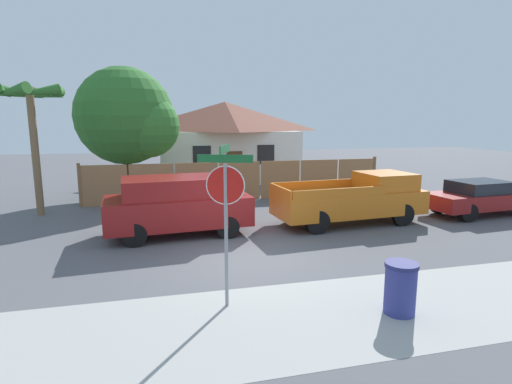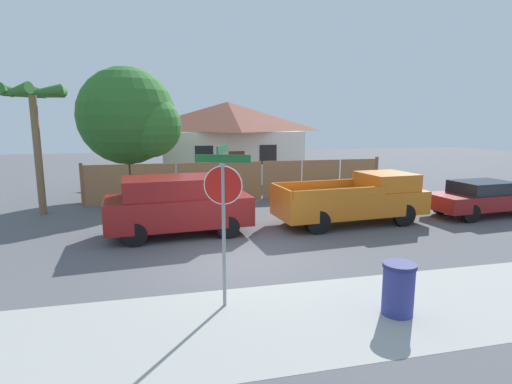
{
  "view_description": "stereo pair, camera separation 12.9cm",
  "coord_description": "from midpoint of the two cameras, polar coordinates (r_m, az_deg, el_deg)",
  "views": [
    {
      "loc": [
        -2.13,
        -10.14,
        3.63
      ],
      "look_at": [
        0.64,
        1.06,
        1.6
      ],
      "focal_mm": 28.0,
      "sensor_mm": 36.0,
      "label": 1
    },
    {
      "loc": [
        -2.0,
        -10.17,
        3.63
      ],
      "look_at": [
        0.64,
        1.06,
        1.6
      ],
      "focal_mm": 28.0,
      "sensor_mm": 36.0,
      "label": 2
    }
  ],
  "objects": [
    {
      "name": "house",
      "position": [
        25.54,
        -4.53,
        7.47
      ],
      "size": [
        8.8,
        6.48,
        4.87
      ],
      "color": "white",
      "rests_on": "ground"
    },
    {
      "name": "orange_pickup",
      "position": [
        14.79,
        13.63,
        -0.96
      ],
      "size": [
        5.53,
        2.38,
        1.8
      ],
      "rotation": [
        0.0,
        0.0,
        0.08
      ],
      "color": "orange",
      "rests_on": "ground"
    },
    {
      "name": "oak_tree",
      "position": [
        19.92,
        -17.81,
        9.99
      ],
      "size": [
        4.77,
        4.55,
        6.17
      ],
      "color": "brown",
      "rests_on": "ground"
    },
    {
      "name": "ground_plane",
      "position": [
        10.99,
        -2.26,
        -9.33
      ],
      "size": [
        80.0,
        80.0,
        0.0
      ],
      "primitive_type": "plane",
      "color": "#56565B"
    },
    {
      "name": "red_suv",
      "position": [
        13.11,
        -11.44,
        -1.7
      ],
      "size": [
        4.7,
        2.37,
        1.9
      ],
      "rotation": [
        0.0,
        0.0,
        0.08
      ],
      "color": "maroon",
      "rests_on": "ground"
    },
    {
      "name": "parked_sedan",
      "position": [
        17.98,
        29.35,
        -0.62
      ],
      "size": [
        4.71,
        2.06,
        1.37
      ],
      "rotation": [
        0.0,
        0.0,
        0.08
      ],
      "color": "maroon",
      "rests_on": "ground"
    },
    {
      "name": "trash_bin",
      "position": [
        8.27,
        19.49,
        -12.79
      ],
      "size": [
        0.63,
        0.63,
        1.01
      ],
      "color": "navy",
      "rests_on": "ground"
    },
    {
      "name": "sidewalk_strip",
      "position": [
        7.78,
        3.37,
        -17.85
      ],
      "size": [
        36.0,
        3.2,
        0.01
      ],
      "color": "#A3A39E",
      "rests_on": "ground"
    },
    {
      "name": "wooden_fence",
      "position": [
        18.77,
        -2.53,
        1.62
      ],
      "size": [
        14.12,
        0.12,
        1.9
      ],
      "color": "#997047",
      "rests_on": "ground"
    },
    {
      "name": "palm_tree",
      "position": [
        17.63,
        -29.7,
        10.9
      ],
      "size": [
        2.5,
        2.7,
        5.03
      ],
      "color": "brown",
      "rests_on": "ground"
    },
    {
      "name": "stop_sign",
      "position": [
        7.64,
        -4.85,
        -0.85
      ],
      "size": [
        1.01,
        0.91,
        3.21
      ],
      "rotation": [
        0.0,
        0.0,
        -0.35
      ],
      "color": "gray",
      "rests_on": "ground"
    }
  ]
}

